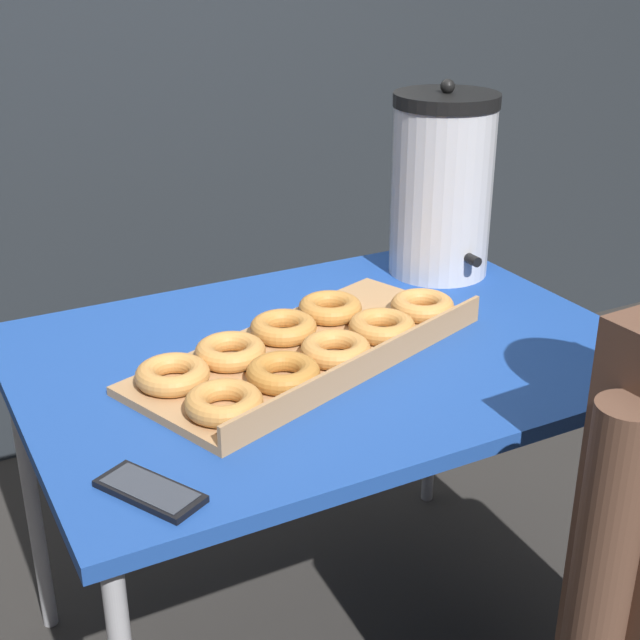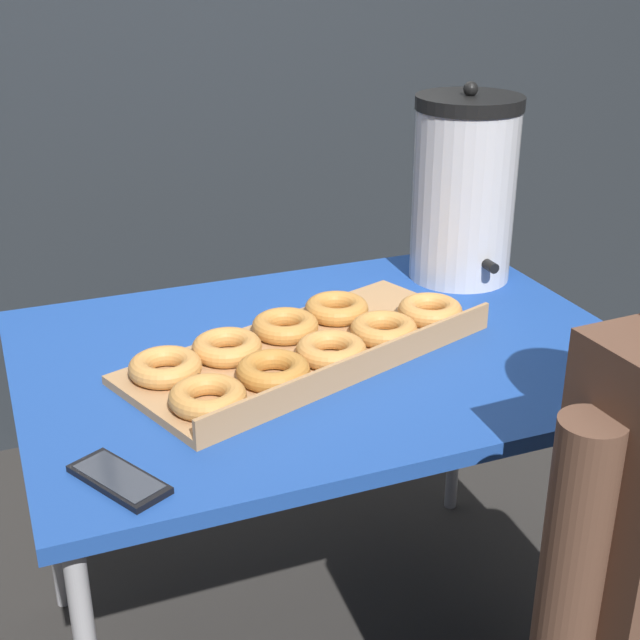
# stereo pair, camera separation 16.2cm
# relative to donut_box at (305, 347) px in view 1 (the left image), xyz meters

# --- Properties ---
(back_wall) EXTENTS (6.00, 0.11, 2.51)m
(back_wall) POSITION_rel_donut_box_xyz_m (0.06, 1.18, 0.51)
(back_wall) COLOR #23282D
(back_wall) RESTS_ON ground
(folding_table) EXTENTS (1.12, 0.81, 0.73)m
(folding_table) POSITION_rel_donut_box_xyz_m (0.06, 0.02, -0.08)
(folding_table) COLOR #1E479E
(folding_table) RESTS_ON ground
(donut_box) EXTENTS (0.74, 0.50, 0.05)m
(donut_box) POSITION_rel_donut_box_xyz_m (0.00, 0.00, 0.00)
(donut_box) COLOR tan
(donut_box) RESTS_ON folding_table
(coffee_urn) EXTENTS (0.23, 0.26, 0.43)m
(coffee_urn) POSITION_rel_donut_box_xyz_m (0.47, 0.26, 0.18)
(coffee_urn) COLOR silver
(coffee_urn) RESTS_ON folding_table
(cell_phone) EXTENTS (0.13, 0.17, 0.01)m
(cell_phone) POSITION_rel_donut_box_xyz_m (-0.38, -0.27, -0.02)
(cell_phone) COLOR black
(cell_phone) RESTS_ON folding_table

